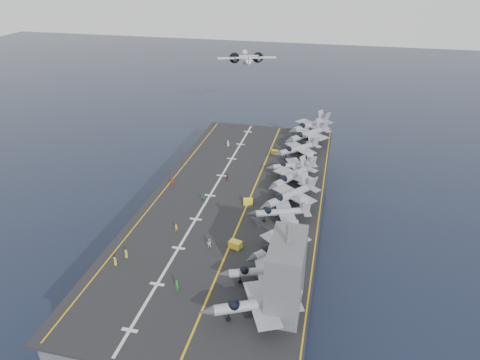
% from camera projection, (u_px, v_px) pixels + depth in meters
% --- Properties ---
extents(ground, '(500.00, 500.00, 0.00)m').
position_uv_depth(ground, '(236.00, 237.00, 99.65)').
color(ground, '#142135').
rests_on(ground, ground).
extents(hull, '(36.00, 90.00, 10.00)m').
position_uv_depth(hull, '(236.00, 219.00, 97.31)').
color(hull, '#56595E').
rests_on(hull, ground).
extents(flight_deck, '(38.00, 92.00, 0.40)m').
position_uv_depth(flight_deck, '(236.00, 199.00, 94.88)').
color(flight_deck, black).
rests_on(flight_deck, hull).
extents(foul_line, '(0.35, 90.00, 0.02)m').
position_uv_depth(foul_line, '(249.00, 200.00, 94.17)').
color(foul_line, gold).
rests_on(foul_line, flight_deck).
extents(landing_centerline, '(0.50, 90.00, 0.02)m').
position_uv_depth(landing_centerline, '(210.00, 195.00, 95.99)').
color(landing_centerline, silver).
rests_on(landing_centerline, flight_deck).
extents(deck_edge_port, '(0.25, 90.00, 0.02)m').
position_uv_depth(deck_edge_port, '(164.00, 190.00, 98.22)').
color(deck_edge_port, gold).
rests_on(deck_edge_port, flight_deck).
extents(deck_edge_stbd, '(0.25, 90.00, 0.02)m').
position_uv_depth(deck_edge_stbd, '(320.00, 209.00, 91.03)').
color(deck_edge_stbd, gold).
rests_on(deck_edge_stbd, flight_deck).
extents(island_superstructure, '(5.00, 10.00, 15.00)m').
position_uv_depth(island_superstructure, '(287.00, 267.00, 62.43)').
color(island_superstructure, '#56595E').
rests_on(island_superstructure, flight_deck).
extents(fighter_jet_0, '(18.01, 15.54, 5.27)m').
position_uv_depth(fighter_jet_0, '(257.00, 303.00, 62.68)').
color(fighter_jet_0, '#929BA2').
rests_on(fighter_jet_0, flight_deck).
extents(fighter_jet_1, '(15.11, 12.44, 4.51)m').
position_uv_depth(fighter_jet_1, '(262.00, 271.00, 69.72)').
color(fighter_jet_1, '#9EA5B0').
rests_on(fighter_jet_1, flight_deck).
extents(fighter_jet_2, '(15.48, 16.08, 4.67)m').
position_uv_depth(fighter_jet_2, '(279.00, 245.00, 75.87)').
color(fighter_jet_2, '#9AA2A9').
rests_on(fighter_jet_2, flight_deck).
extents(fighter_jet_3, '(15.08, 12.50, 4.49)m').
position_uv_depth(fighter_jet_3, '(282.00, 211.00, 85.85)').
color(fighter_jet_3, '#9298A1').
rests_on(fighter_jet_3, flight_deck).
extents(fighter_jet_4, '(17.75, 18.69, 5.41)m').
position_uv_depth(fighter_jet_4, '(291.00, 194.00, 91.00)').
color(fighter_jet_4, '#99A1A9').
rests_on(fighter_jet_4, flight_deck).
extents(fighter_jet_5, '(16.62, 18.41, 5.33)m').
position_uv_depth(fighter_jet_5, '(293.00, 176.00, 98.83)').
color(fighter_jet_5, gray).
rests_on(fighter_jet_5, flight_deck).
extents(fighter_jet_6, '(15.13, 13.23, 4.40)m').
position_uv_depth(fighter_jet_6, '(294.00, 165.00, 104.99)').
color(fighter_jet_6, gray).
rests_on(fighter_jet_6, flight_deck).
extents(fighter_jet_7, '(16.93, 16.88, 4.98)m').
position_uv_depth(fighter_jet_7, '(298.00, 148.00, 113.27)').
color(fighter_jet_7, '#979FA6').
rests_on(fighter_jet_7, flight_deck).
extents(fighter_jet_8, '(18.55, 19.49, 5.65)m').
position_uv_depth(fighter_jet_8, '(308.00, 134.00, 121.53)').
color(fighter_jet_8, '#9DA7AF').
rests_on(fighter_jet_8, flight_deck).
extents(tow_cart_a, '(2.58, 2.04, 1.36)m').
position_uv_depth(tow_cart_a, '(235.00, 244.00, 78.68)').
color(tow_cart_a, yellow).
rests_on(tow_cart_a, flight_deck).
extents(tow_cart_b, '(2.28, 1.77, 1.21)m').
position_uv_depth(tow_cart_b, '(248.00, 201.00, 92.50)').
color(tow_cart_b, yellow).
rests_on(tow_cart_b, flight_deck).
extents(tow_cart_c, '(1.84, 1.25, 1.07)m').
position_uv_depth(tow_cart_c, '(275.00, 152.00, 115.73)').
color(tow_cart_c, gold).
rests_on(tow_cart_c, flight_deck).
extents(crew_0, '(0.89, 1.12, 1.65)m').
position_uv_depth(crew_0, '(115.00, 261.00, 74.14)').
color(crew_0, yellow).
rests_on(crew_0, flight_deck).
extents(crew_1, '(1.23, 1.07, 1.73)m').
position_uv_depth(crew_1, '(176.00, 228.00, 83.12)').
color(crew_1, gold).
rests_on(crew_1, flight_deck).
extents(crew_2, '(1.16, 1.18, 1.65)m').
position_uv_depth(crew_2, '(202.00, 197.00, 93.61)').
color(crew_2, green).
rests_on(crew_2, flight_deck).
extents(crew_3, '(1.10, 0.86, 1.63)m').
position_uv_depth(crew_3, '(172.00, 181.00, 100.17)').
color(crew_3, '#B21919').
rests_on(crew_3, flight_deck).
extents(crew_4, '(0.88, 1.15, 1.72)m').
position_uv_depth(crew_4, '(227.00, 177.00, 102.19)').
color(crew_4, '#A50D12').
rests_on(crew_4, flight_deck).
extents(crew_5, '(1.19, 0.93, 1.74)m').
position_uv_depth(crew_5, '(228.00, 143.00, 120.15)').
color(crew_5, silver).
rests_on(crew_5, flight_deck).
extents(crew_6, '(1.44, 1.32, 2.00)m').
position_uv_depth(crew_6, '(177.00, 286.00, 68.39)').
color(crew_6, green).
rests_on(crew_6, flight_deck).
extents(crew_7, '(1.13, 0.79, 1.82)m').
position_uv_depth(crew_7, '(209.00, 243.00, 78.70)').
color(crew_7, silver).
rests_on(crew_7, flight_deck).
extents(transport_plane, '(22.62, 18.69, 4.59)m').
position_uv_depth(transport_plane, '(247.00, 61.00, 141.50)').
color(transport_plane, silver).
extents(fighter_jet_9, '(18.55, 19.49, 5.65)m').
position_uv_depth(fighter_jet_9, '(310.00, 125.00, 127.92)').
color(fighter_jet_9, '#9DA7AF').
rests_on(fighter_jet_9, flight_deck).
extents(crew_8, '(0.89, 1.12, 1.65)m').
position_uv_depth(crew_8, '(126.00, 254.00, 76.00)').
color(crew_8, yellow).
rests_on(crew_8, flight_deck).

